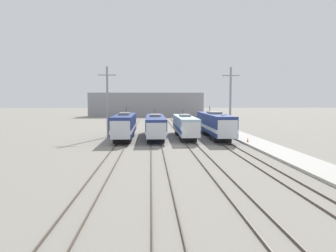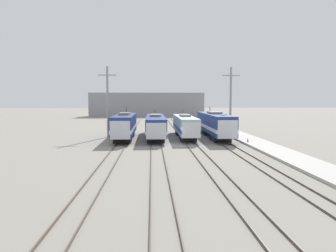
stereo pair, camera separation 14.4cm
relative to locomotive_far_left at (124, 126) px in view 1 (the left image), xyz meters
name	(u,v)px [view 1 (the left image)]	position (x,y,z in m)	size (l,w,h in m)	color
ground_plane	(174,145)	(7.50, -6.47, -2.22)	(400.00, 400.00, 0.00)	gray
rail_pair_far_left	(121,145)	(0.00, -6.47, -2.14)	(1.50, 120.00, 0.15)	#4C4238
rail_pair_center_left	(156,144)	(5.00, -6.47, -2.14)	(1.51, 120.00, 0.15)	#4C4238
rail_pair_center_right	(191,144)	(9.99, -6.47, -2.14)	(1.51, 120.00, 0.15)	#4C4238
rail_pair_far_right	(226,144)	(14.99, -6.47, -2.14)	(1.50, 120.00, 0.15)	#4C4238
locomotive_far_left	(124,126)	(0.00, 0.00, 0.00)	(3.08, 16.37, 5.18)	black
locomotive_center_left	(155,126)	(5.00, 1.67, -0.16)	(3.10, 19.84, 4.66)	black
locomotive_center_right	(185,126)	(9.99, 1.83, -0.18)	(2.88, 17.80, 4.65)	#232326
locomotive_far_right	(215,124)	(14.99, 1.73, 0.03)	(3.12, 19.70, 5.17)	black
catenary_tower_left	(107,101)	(-3.10, 3.47, 3.99)	(3.03, 0.37, 11.99)	gray
catenary_tower_right	(230,101)	(18.03, 3.47, 3.99)	(3.03, 0.37, 11.99)	gray
platform	(258,143)	(19.69, -6.47, -2.08)	(4.00, 120.00, 0.28)	#A8A59E
traffic_cone	(248,140)	(18.36, -5.96, -1.63)	(0.28, 0.28, 0.62)	orange
depot_building	(146,105)	(2.61, 72.47, 2.22)	(42.39, 10.04, 8.87)	gray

